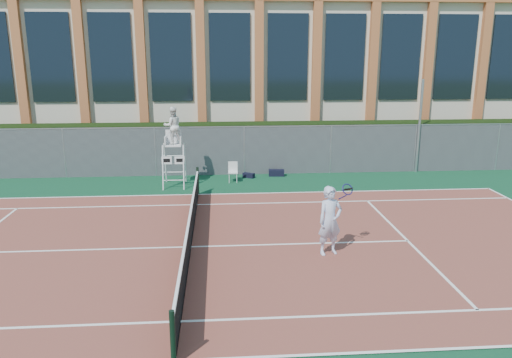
{
  "coord_description": "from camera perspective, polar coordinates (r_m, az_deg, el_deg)",
  "views": [
    {
      "loc": [
        0.89,
        -13.5,
        5.44
      ],
      "look_at": [
        2.11,
        3.0,
        1.25
      ],
      "focal_mm": 35.0,
      "sensor_mm": 36.0,
      "label": 1
    }
  ],
  "objects": [
    {
      "name": "hedge",
      "position": [
        23.91,
        -6.3,
        3.68
      ],
      "size": [
        40.0,
        1.4,
        2.2
      ],
      "primitive_type": "cube",
      "color": "black",
      "rests_on": "ground"
    },
    {
      "name": "plastic_chair",
      "position": [
        21.58,
        -2.65,
        1.02
      ],
      "size": [
        0.41,
        0.41,
        0.87
      ],
      "color": "silver",
      "rests_on": "apron"
    },
    {
      "name": "ground",
      "position": [
        14.58,
        -7.48,
        -7.81
      ],
      "size": [
        120.0,
        120.0,
        0.0
      ],
      "primitive_type": "plane",
      "color": "#233814"
    },
    {
      "name": "sports_bag_far",
      "position": [
        22.33,
        -0.84,
        0.42
      ],
      "size": [
        0.56,
        0.47,
        0.21
      ],
      "primitive_type": "cube",
      "rotation": [
        0.0,
        0.0,
        -0.58
      ],
      "color": "black",
      "rests_on": "apron"
    },
    {
      "name": "tennis_net",
      "position": [
        14.39,
        -7.55,
        -5.83
      ],
      "size": [
        0.1,
        11.3,
        1.1
      ],
      "color": "black",
      "rests_on": "ground"
    },
    {
      "name": "steel_pole",
      "position": [
        24.25,
        18.17,
        5.72
      ],
      "size": [
        0.12,
        0.12,
        4.3
      ],
      "primitive_type": "cylinder",
      "color": "#9EA0A5",
      "rests_on": "ground"
    },
    {
      "name": "tennis_player",
      "position": [
        13.8,
        8.47,
        -4.71
      ],
      "size": [
        1.11,
        0.79,
        1.92
      ],
      "color": "silver",
      "rests_on": "tennis_court"
    },
    {
      "name": "umpire_chair",
      "position": [
        20.85,
        -9.49,
        5.77
      ],
      "size": [
        0.93,
        1.44,
        3.35
      ],
      "color": "white",
      "rests_on": "ground"
    },
    {
      "name": "building",
      "position": [
        31.49,
        -5.97,
        11.79
      ],
      "size": [
        45.0,
        10.6,
        8.22
      ],
      "color": "beige",
      "rests_on": "ground"
    },
    {
      "name": "sports_bag_near",
      "position": [
        22.63,
        2.35,
        0.71
      ],
      "size": [
        0.71,
        0.33,
        0.3
      ],
      "primitive_type": "cube",
      "rotation": [
        0.0,
        0.0,
        -0.08
      ],
      "color": "black",
      "rests_on": "apron"
    },
    {
      "name": "fence",
      "position": [
        22.73,
        -6.4,
        3.13
      ],
      "size": [
        40.0,
        0.06,
        2.2
      ],
      "primitive_type": null,
      "color": "#595E60",
      "rests_on": "ground"
    },
    {
      "name": "apron",
      "position": [
        15.51,
        -7.29,
        -6.41
      ],
      "size": [
        36.0,
        20.0,
        0.01
      ],
      "primitive_type": "cube",
      "color": "#0E3E26",
      "rests_on": "ground"
    },
    {
      "name": "tennis_court",
      "position": [
        14.57,
        -7.48,
        -7.74
      ],
      "size": [
        23.77,
        10.97,
        0.02
      ],
      "primitive_type": "cube",
      "color": "brown",
      "rests_on": "apron"
    }
  ]
}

